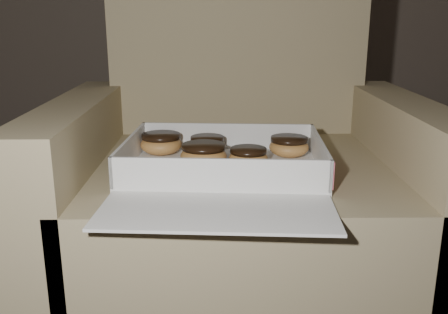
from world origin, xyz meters
TOP-DOWN VIEW (x-y plane):
  - armchair at (0.53, 1.11)m, footprint 0.82×0.69m
  - bakery_box at (0.49, 0.95)m, footprint 0.41×0.48m
  - donut_a at (0.35, 1.08)m, footprint 0.09×0.09m
  - donut_b at (0.45, 0.99)m, footprint 0.09×0.09m
  - donut_c at (0.46, 1.08)m, footprint 0.08×0.08m
  - donut_d at (0.63, 1.06)m, footprint 0.08×0.08m
  - donut_e at (0.54, 0.98)m, footprint 0.08×0.08m
  - crumb_a at (0.50, 0.91)m, footprint 0.01×0.01m
  - crumb_b at (0.32, 0.87)m, footprint 0.01×0.01m
  - crumb_c at (0.60, 0.90)m, footprint 0.01×0.01m

SIDE VIEW (x-z plane):
  - armchair at x=0.53m, z-range -0.16..0.69m
  - crumb_a at x=0.50m, z-range 0.39..0.39m
  - crumb_b at x=0.32m, z-range 0.39..0.39m
  - crumb_c at x=0.60m, z-range 0.39..0.39m
  - bakery_box at x=0.49m, z-range 0.36..0.43m
  - donut_e at x=0.54m, z-range 0.39..0.43m
  - donut_c at x=0.46m, z-range 0.39..0.43m
  - donut_d at x=0.63m, z-range 0.39..0.43m
  - donut_a at x=0.35m, z-range 0.39..0.44m
  - donut_b at x=0.45m, z-range 0.39..0.44m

